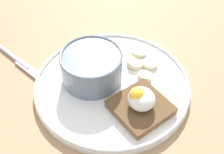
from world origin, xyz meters
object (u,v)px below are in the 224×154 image
Objects in this scene: banana_slice_front at (135,63)px; oatmeal_bowl at (92,67)px; poached_egg at (141,98)px; knife at (19,61)px; banana_slice_right at (138,52)px; toast_slice at (141,107)px; banana_slice_left at (144,75)px; banana_slice_back at (150,63)px.

oatmeal_bowl is at bearing -81.61° from banana_slice_front.
knife is at bearing -132.74° from poached_egg.
banana_slice_front is (-10.95, 2.62, -2.62)cm from poached_egg.
oatmeal_bowl reaches higher than banana_slice_right.
toast_slice is 8.04cm from banana_slice_left.
poached_egg is at bearing -116.37° from toast_slice.
oatmeal_bowl is 10.27cm from banana_slice_left.
banana_slice_front is (-11.03, 2.47, -0.19)cm from toast_slice.
toast_slice is 27.37cm from knife.
oatmeal_bowl is 3.02× the size of banana_slice_left.
poached_egg is 27.45cm from knife.
toast_slice is (9.70, 6.53, -2.19)cm from oatmeal_bowl.
banana_slice_right is (-6.19, 0.77, 0.21)cm from banana_slice_left.
toast_slice is 2.35× the size of banana_slice_right.
banana_slice_left is 25.82cm from knife.
banana_slice_front is 2.87cm from banana_slice_back.
banana_slice_right reaches higher than knife.
banana_slice_front is 23.82cm from knife.
oatmeal_bowl reaches higher than poached_egg.
oatmeal_bowl reaches higher than banana_slice_back.
banana_slice_back is 0.93× the size of banana_slice_right.
oatmeal_bowl is 0.97× the size of toast_slice.
oatmeal_bowl is 9.40cm from banana_slice_front.
banana_slice_right is at bearing 163.84° from toast_slice.
oatmeal_bowl is 0.98× the size of knife.
banana_slice_back reaches higher than knife.
banana_slice_back is 26.67cm from knife.
banana_slice_front is (-1.33, 9.00, -2.39)cm from oatmeal_bowl.
toast_slice is at bearing 47.36° from knife.
poached_egg is at bearing -16.83° from banana_slice_right.
knife is at bearing -101.61° from banana_slice_right.
banana_slice_left is 6.24cm from banana_slice_right.
poached_egg is 0.41× the size of knife.
banana_slice_right is at bearing -158.10° from banana_slice_back.
banana_slice_left is (-7.38, 3.16, -0.28)cm from toast_slice.
toast_slice is 1.00× the size of knife.
banana_slice_front is at bearing 167.38° from toast_slice.
toast_slice reaches higher than banana_slice_back.
banana_slice_right is at bearing 78.39° from knife.
knife is at bearing -115.56° from banana_slice_left.
knife is (-8.81, -13.58, -3.64)cm from oatmeal_bowl.
toast_slice and banana_slice_front have the same top height.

